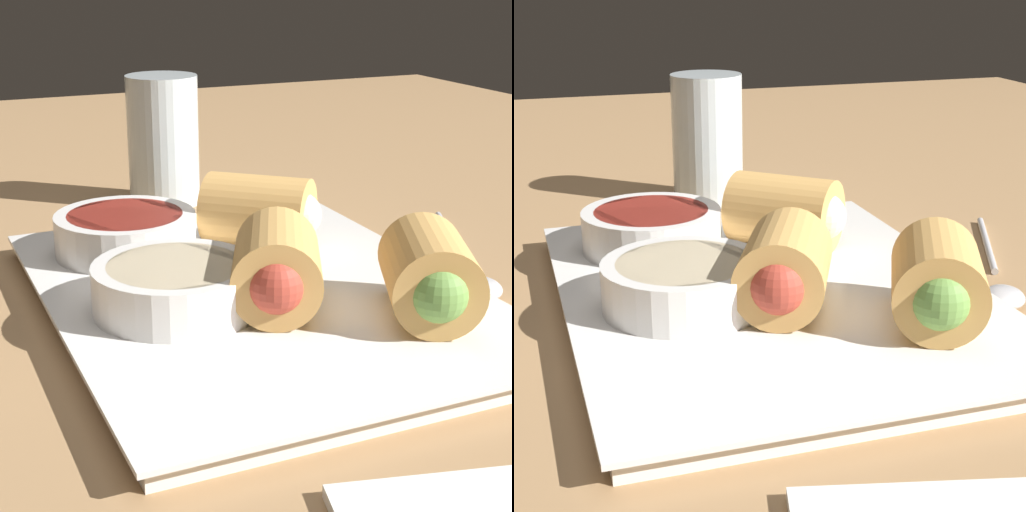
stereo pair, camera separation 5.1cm
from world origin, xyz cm
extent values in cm
cube|color=#A87F54|center=(0.00, 0.00, 1.00)|extent=(180.00, 140.00, 2.00)
cube|color=white|center=(0.01, 2.51, 2.60)|extent=(31.76, 23.91, 1.20)
cube|color=white|center=(0.01, 2.51, 3.35)|extent=(33.03, 24.87, 0.30)
cylinder|color=#DBA356|center=(7.21, -0.84, 6.02)|extent=(8.55, 8.74, 5.04)
sphere|color=beige|center=(5.33, -2.97, 6.02)|extent=(3.28, 3.28, 3.28)
cylinder|color=#DBA356|center=(-3.41, 2.74, 6.02)|extent=(8.67, 7.63, 5.04)
sphere|color=#B23D2D|center=(-5.99, 3.95, 6.02)|extent=(3.28, 3.28, 3.28)
cylinder|color=#DBA356|center=(-7.92, -4.57, 6.02)|extent=(8.68, 7.66, 5.04)
sphere|color=#6B9E47|center=(-10.48, -3.35, 6.02)|extent=(3.28, 3.28, 3.28)
cylinder|color=white|center=(-1.35, 8.12, 4.88)|extent=(9.58, 9.58, 2.76)
cylinder|color=beige|center=(-1.35, 8.12, 6.01)|extent=(7.85, 7.85, 0.50)
cylinder|color=white|center=(9.58, 8.00, 4.88)|extent=(9.58, 9.58, 2.76)
cylinder|color=maroon|center=(9.58, 8.00, 6.01)|extent=(7.85, 7.85, 0.50)
cylinder|color=silver|center=(6.47, -16.76, 2.25)|extent=(11.17, 5.88, 0.50)
ellipsoid|color=silver|center=(-3.93, -11.61, 2.58)|extent=(4.16, 3.81, 1.16)
cylinder|color=silver|center=(25.66, -0.48, 7.59)|extent=(6.17, 6.17, 11.19)
camera|label=1|loc=(-44.75, 22.30, 22.72)|focal=60.00mm
camera|label=2|loc=(-46.56, 17.55, 22.72)|focal=60.00mm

